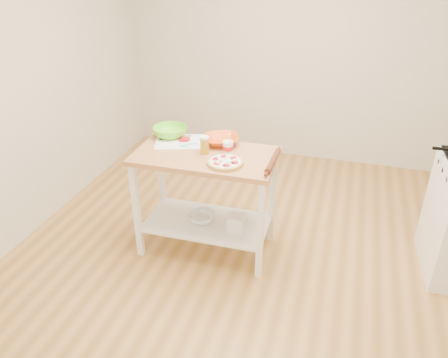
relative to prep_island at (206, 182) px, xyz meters
The scene contains 13 objects.
room_shell 0.82m from the prep_island, 21.30° to the right, with size 4.04×4.54×2.74m.
prep_island is the anchor object (origin of this frame).
pizza 0.36m from the prep_island, 32.87° to the right, with size 0.27×0.27×0.04m.
cutting_board 0.40m from the prep_island, 152.45° to the left, with size 0.47×0.41×0.04m.
spatula 0.34m from the prep_island, 153.60° to the left, with size 0.13×0.11×0.01m.
knife 0.49m from the prep_island, 153.94° to the left, with size 0.24×0.16×0.01m.
orange_bowl 0.37m from the prep_island, 73.06° to the left, with size 0.28×0.28×0.07m, color #DD4C10.
green_bowl 0.55m from the prep_island, 149.59° to the left, with size 0.29×0.29×0.09m, color #68DD24.
beer_pint 0.33m from the prep_island, 152.00° to the left, with size 0.07×0.07×0.14m.
yogurt_tub 0.35m from the prep_island, 18.95° to the left, with size 0.08×0.08×0.18m.
rolling_pin 0.61m from the prep_island, ahead, with size 0.04×0.04×0.38m, color #5B2715.
shelf_glass_bowl 0.35m from the prep_island, behind, with size 0.23×0.23×0.07m, color silver.
shelf_bin 0.42m from the prep_island, ahead, with size 0.13×0.13×0.13m, color white.
Camera 1 is at (0.65, -2.77, 2.36)m, focal length 35.00 mm.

